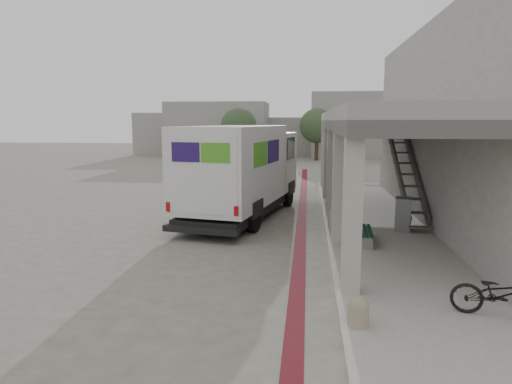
# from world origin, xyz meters

# --- Properties ---
(ground) EXTENTS (120.00, 120.00, 0.00)m
(ground) POSITION_xyz_m (0.00, 0.00, 0.00)
(ground) COLOR #615D53
(ground) RESTS_ON ground
(bike_lane_stripe) EXTENTS (0.35, 40.00, 0.01)m
(bike_lane_stripe) POSITION_xyz_m (1.00, 2.00, 0.01)
(bike_lane_stripe) COLOR #561119
(bike_lane_stripe) RESTS_ON ground
(sidewalk) EXTENTS (4.40, 28.00, 0.12)m
(sidewalk) POSITION_xyz_m (4.00, 0.00, 0.06)
(sidewalk) COLOR gray
(sidewalk) RESTS_ON ground
(transit_building) EXTENTS (7.60, 17.00, 7.00)m
(transit_building) POSITION_xyz_m (6.83, 4.50, 3.40)
(transit_building) COLOR gray
(transit_building) RESTS_ON ground
(distant_backdrop) EXTENTS (28.00, 10.00, 6.50)m
(distant_backdrop) POSITION_xyz_m (-2.84, 35.89, 2.70)
(distant_backdrop) COLOR gray
(distant_backdrop) RESTS_ON ground
(tree_left) EXTENTS (3.20, 3.20, 4.80)m
(tree_left) POSITION_xyz_m (-5.00, 28.00, 3.18)
(tree_left) COLOR #38281C
(tree_left) RESTS_ON ground
(tree_mid) EXTENTS (3.20, 3.20, 4.80)m
(tree_mid) POSITION_xyz_m (2.00, 30.00, 3.18)
(tree_mid) COLOR #38281C
(tree_mid) RESTS_ON ground
(tree_right) EXTENTS (3.20, 3.20, 4.80)m
(tree_right) POSITION_xyz_m (10.00, 29.00, 3.18)
(tree_right) COLOR #38281C
(tree_right) RESTS_ON ground
(fedex_truck) EXTENTS (3.94, 8.47, 3.48)m
(fedex_truck) POSITION_xyz_m (-1.28, 4.26, 1.85)
(fedex_truck) COLOR black
(fedex_truck) RESTS_ON ground
(bench) EXTENTS (0.46, 1.66, 0.38)m
(bench) POSITION_xyz_m (2.90, 0.48, 0.40)
(bench) COLOR gray
(bench) RESTS_ON sidewalk
(bollard_near) EXTENTS (0.37, 0.37, 0.55)m
(bollard_near) POSITION_xyz_m (2.10, -5.12, 0.40)
(bollard_near) COLOR gray
(bollard_near) RESTS_ON sidewalk
(bollard_far) EXTENTS (0.41, 0.41, 0.62)m
(bollard_far) POSITION_xyz_m (2.10, 2.31, 0.43)
(bollard_far) COLOR gray
(bollard_far) RESTS_ON sidewalk
(utility_cabinet) EXTENTS (0.60, 0.73, 1.07)m
(utility_cabinet) POSITION_xyz_m (4.30, 2.23, 0.66)
(utility_cabinet) COLOR slate
(utility_cabinet) RESTS_ON sidewalk
(bicycle_black) EXTENTS (1.80, 1.01, 0.90)m
(bicycle_black) POSITION_xyz_m (4.69, -4.49, 0.57)
(bicycle_black) COLOR black
(bicycle_black) RESTS_ON sidewalk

